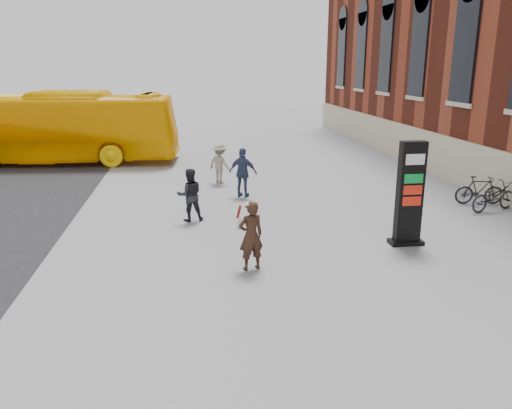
{
  "coord_description": "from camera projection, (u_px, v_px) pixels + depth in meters",
  "views": [
    {
      "loc": [
        -1.33,
        -10.99,
        4.68
      ],
      "look_at": [
        0.3,
        0.93,
        1.31
      ],
      "focal_mm": 35.0,
      "sensor_mm": 36.0,
      "label": 1
    }
  ],
  "objects": [
    {
      "name": "bus",
      "position": [
        47.0,
        127.0,
        24.25
      ],
      "size": [
        12.69,
        3.89,
        3.48
      ],
      "primitive_type": "imported",
      "rotation": [
        0.0,
        0.0,
        1.49
      ],
      "color": "#FFBE01",
      "rests_on": "road"
    },
    {
      "name": "info_pylon",
      "position": [
        410.0,
        194.0,
        13.14
      ],
      "size": [
        0.9,
        0.45,
        2.8
      ],
      "rotation": [
        0.0,
        0.0,
        -0.01
      ],
      "color": "black",
      "rests_on": "ground"
    },
    {
      "name": "woman",
      "position": [
        251.0,
        235.0,
        11.64
      ],
      "size": [
        0.75,
        0.71,
        1.67
      ],
      "rotation": [
        0.0,
        0.0,
        3.43
      ],
      "color": "black",
      "rests_on": "ground"
    },
    {
      "name": "bike_7",
      "position": [
        479.0,
        190.0,
        17.24
      ],
      "size": [
        1.72,
        0.72,
        1.0
      ],
      "primitive_type": "imported",
      "rotation": [
        0.0,
        0.0,
        1.41
      ],
      "color": "black",
      "rests_on": "ground"
    },
    {
      "name": "pedestrian_b",
      "position": [
        220.0,
        164.0,
        20.24
      ],
      "size": [
        1.18,
        1.16,
        1.63
      ],
      "primitive_type": "imported",
      "rotation": [
        0.0,
        0.0,
        2.38
      ],
      "color": "gray",
      "rests_on": "ground"
    },
    {
      "name": "ground",
      "position": [
        249.0,
        268.0,
        11.92
      ],
      "size": [
        100.0,
        100.0,
        0.0
      ],
      "primitive_type": "plane",
      "color": "#9E9EA3"
    },
    {
      "name": "bike_6",
      "position": [
        494.0,
        197.0,
        16.45
      ],
      "size": [
        1.98,
        1.16,
        0.98
      ],
      "primitive_type": "imported",
      "rotation": [
        0.0,
        0.0,
        1.86
      ],
      "color": "black",
      "rests_on": "ground"
    },
    {
      "name": "pedestrian_c",
      "position": [
        243.0,
        173.0,
        18.13
      ],
      "size": [
        1.14,
        0.87,
        1.8
      ],
      "primitive_type": "imported",
      "rotation": [
        0.0,
        0.0,
        2.67
      ],
      "color": "#343C5F",
      "rests_on": "ground"
    },
    {
      "name": "pedestrian_a",
      "position": [
        190.0,
        195.0,
        15.33
      ],
      "size": [
        0.88,
        0.73,
        1.65
      ],
      "primitive_type": "imported",
      "rotation": [
        0.0,
        0.0,
        3.29
      ],
      "color": "black",
      "rests_on": "ground"
    }
  ]
}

